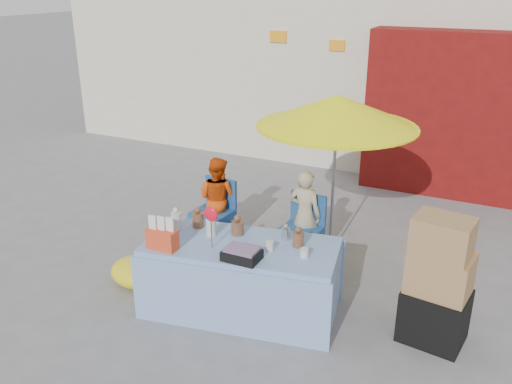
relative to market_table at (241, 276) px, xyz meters
The scene contains 9 objects.
ground 0.69m from the market_table, 148.95° to the left, with size 80.00×80.00×0.00m, color slate.
market_table is the anchor object (origin of this frame).
chair_left 1.67m from the market_table, 130.12° to the left, with size 0.52×0.51×0.85m.
chair_right 1.29m from the market_table, 81.87° to the left, with size 0.52×0.51×0.85m.
vendor_orange 1.77m from the market_table, 127.35° to the left, with size 0.56×0.44×1.16m, color #E0490B.
vendor_beige 1.43m from the market_table, 82.70° to the left, with size 0.43×0.28×1.17m, color tan.
umbrella 2.20m from the market_table, 72.83° to the left, with size 1.90×1.90×2.09m.
box_stack 1.98m from the market_table, 10.22° to the left, with size 0.66×0.56×1.32m.
tarp_bundle 1.31m from the market_table, behind, with size 0.72×0.58×0.33m, color yellow.
Camera 1 is at (2.78, -4.71, 3.35)m, focal length 38.00 mm.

